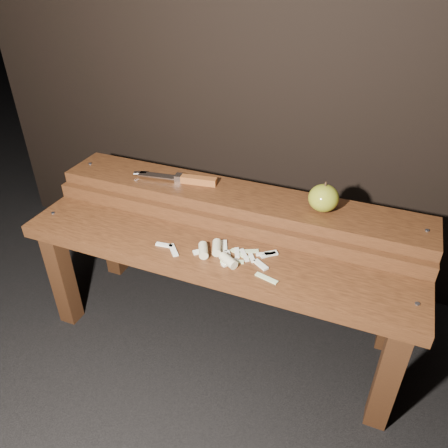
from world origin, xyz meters
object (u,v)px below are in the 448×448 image
at_px(bench_front_tier, 208,272).
at_px(knife, 188,179).
at_px(bench_rear_tier, 236,217).
at_px(apple, 324,198).

bearing_deg(bench_front_tier, knife, 126.39).
bearing_deg(bench_rear_tier, bench_front_tier, -90.00).
xyz_separation_m(bench_front_tier, bench_rear_tier, (0.00, 0.23, 0.06)).
bearing_deg(bench_rear_tier, apple, 0.92).
bearing_deg(knife, apple, -0.81).
xyz_separation_m(bench_front_tier, apple, (0.27, 0.23, 0.19)).
relative_size(bench_rear_tier, apple, 12.94).
xyz_separation_m(bench_rear_tier, knife, (-0.17, 0.01, 0.10)).
bearing_deg(apple, bench_front_tier, -139.33).
bearing_deg(apple, knife, 179.19).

